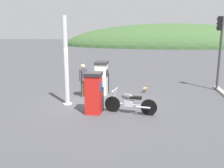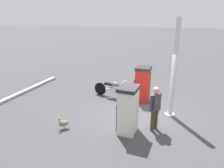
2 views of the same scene
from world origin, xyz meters
TOP-DOWN VIEW (x-y plane):
  - ground_plane at (0.00, 0.00)m, footprint 120.00×120.00m
  - fuel_pump_near at (0.13, -1.44)m, footprint 0.73×0.71m
  - fuel_pump_far at (0.13, 1.44)m, footprint 0.70×0.83m
  - motorcycle_near_pump at (1.54, -1.39)m, footprint 2.07×0.75m
  - attendant_person at (-0.73, 1.01)m, footprint 0.36×0.54m
  - wandering_duck at (2.36, 1.93)m, footprint 0.40×0.37m
  - canopy_support_pole at (-1.21, -0.35)m, footprint 0.40×0.40m
  - road_edge_kerb at (6.24, 0.00)m, footprint 0.55×6.53m

SIDE VIEW (x-z plane):
  - ground_plane at x=0.00m, z-range 0.00..0.00m
  - road_edge_kerb at x=6.24m, z-range 0.00..0.12m
  - wandering_duck at x=2.36m, z-range -0.01..0.44m
  - motorcycle_near_pump at x=1.54m, z-range -0.01..0.95m
  - fuel_pump_near at x=0.13m, z-range 0.01..1.66m
  - fuel_pump_far at x=0.13m, z-range 0.01..1.69m
  - attendant_person at x=-0.73m, z-range 0.11..1.72m
  - canopy_support_pole at x=-1.21m, z-range -0.08..3.75m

